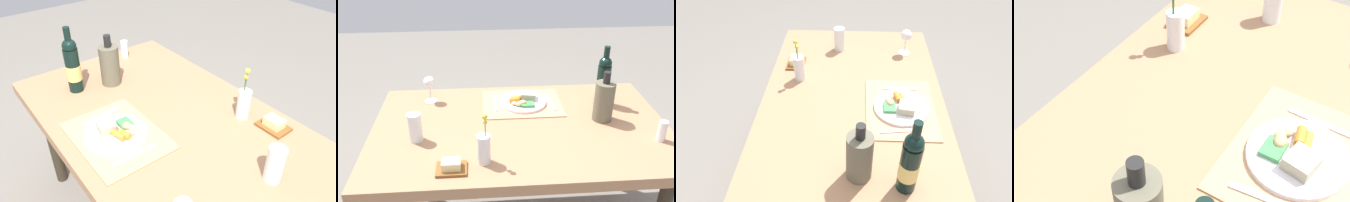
% 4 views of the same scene
% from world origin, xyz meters
% --- Properties ---
extents(dining_table, '(1.50, 0.92, 0.70)m').
position_xyz_m(dining_table, '(0.00, 0.00, 0.63)').
color(dining_table, '#A37652').
rests_on(dining_table, ground_plane).
extents(placemat, '(0.44, 0.33, 0.01)m').
position_xyz_m(placemat, '(-0.03, -0.23, 0.71)').
color(placemat, tan).
rests_on(placemat, dining_table).
extents(dinner_plate, '(0.27, 0.27, 0.05)m').
position_xyz_m(dinner_plate, '(-0.04, -0.23, 0.72)').
color(dinner_plate, white).
rests_on(dinner_plate, placemat).
extents(fork, '(0.04, 0.19, 0.00)m').
position_xyz_m(fork, '(-0.19, -0.22, 0.71)').
color(fork, silver).
rests_on(fork, placemat).
extents(knife, '(0.02, 0.19, 0.00)m').
position_xyz_m(knife, '(0.11, -0.24, 0.71)').
color(knife, silver).
rests_on(knife, placemat).
extents(wine_bottle, '(0.07, 0.07, 0.34)m').
position_xyz_m(wine_bottle, '(-0.48, -0.21, 0.84)').
color(wine_bottle, black).
rests_on(wine_bottle, dining_table).
extents(salt_shaker, '(0.04, 0.04, 0.10)m').
position_xyz_m(salt_shaker, '(-0.65, 0.18, 0.76)').
color(salt_shaker, white).
rests_on(salt_shaker, dining_table).
extents(flower_vase, '(0.06, 0.06, 0.24)m').
position_xyz_m(flower_vase, '(0.19, 0.29, 0.78)').
color(flower_vase, silver).
rests_on(flower_vase, dining_table).
extents(water_tumbler, '(0.07, 0.07, 0.14)m').
position_xyz_m(water_tumbler, '(0.51, 0.09, 0.77)').
color(water_tumbler, silver).
rests_on(water_tumbler, dining_table).
extents(wine_glass, '(0.07, 0.07, 0.15)m').
position_xyz_m(wine_glass, '(0.48, -0.30, 0.82)').
color(wine_glass, white).
rests_on(wine_glass, dining_table).
extents(butter_dish, '(0.13, 0.10, 0.05)m').
position_xyz_m(butter_dish, '(0.33, 0.34, 0.72)').
color(butter_dish, brown).
rests_on(butter_dish, dining_table).
extents(cooler_bottle, '(0.10, 0.10, 0.27)m').
position_xyz_m(cooler_bottle, '(-0.43, -0.03, 0.81)').
color(cooler_bottle, '#605C49').
rests_on(cooler_bottle, dining_table).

